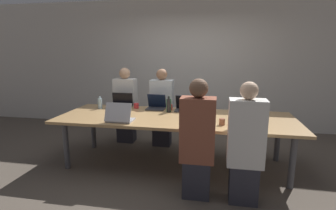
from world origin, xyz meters
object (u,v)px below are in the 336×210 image
(bottle_far_left, at_px, (100,103))
(person_near_midright, at_px, (197,141))
(laptop_near_right, at_px, (243,122))
(laptop_far_center, at_px, (186,106))
(person_far_left, at_px, (126,107))
(laptop_near_midright, at_px, (198,122))
(cup_near_right, at_px, (222,122))
(stapler, at_px, (203,119))
(person_near_right, at_px, (246,146))
(person_far_midleft, at_px, (162,109))
(cup_far_left, at_px, (136,106))
(bottle_far_center, at_px, (169,105))
(laptop_far_left, at_px, (122,103))
(cup_far_midleft, at_px, (170,107))
(laptop_far_midleft, at_px, (156,105))
(laptop_near_left, at_px, (119,116))
(bottle_far_midleft, at_px, (169,105))

(bottle_far_left, xyz_separation_m, person_near_midright, (1.74, -1.14, -0.15))
(laptop_near_right, bearing_deg, laptop_far_center, -43.65)
(person_far_left, distance_m, laptop_near_midright, 1.97)
(laptop_far_center, relative_size, cup_near_right, 4.07)
(stapler, bearing_deg, person_near_right, -43.08)
(person_far_midleft, distance_m, cup_far_left, 0.52)
(laptop_far_center, bearing_deg, bottle_far_center, -148.00)
(bottle_far_center, distance_m, cup_near_right, 1.01)
(laptop_far_left, bearing_deg, person_far_left, 99.19)
(cup_far_midleft, bearing_deg, person_near_right, -49.54)
(laptop_near_right, distance_m, person_near_midright, 0.73)
(bottle_far_center, distance_m, laptop_far_left, 0.91)
(cup_near_right, height_order, stapler, cup_near_right)
(laptop_far_midleft, xyz_separation_m, laptop_near_midright, (0.77, -0.92, -0.01))
(laptop_near_right, bearing_deg, cup_far_midleft, -36.16)
(laptop_far_left, height_order, bottle_far_left, laptop_far_left)
(laptop_near_midright, bearing_deg, laptop_near_right, -171.26)
(laptop_far_center, distance_m, person_far_left, 1.28)
(cup_far_midleft, xyz_separation_m, stapler, (0.58, -0.59, -0.02))
(laptop_far_midleft, height_order, person_near_right, person_near_right)
(person_far_left, distance_m, stapler, 1.82)
(cup_near_right, bearing_deg, laptop_near_midright, -154.93)
(person_far_midleft, height_order, bottle_far_left, person_far_midleft)
(laptop_far_center, height_order, laptop_far_midleft, laptop_far_center)
(cup_far_left, height_order, laptop_near_midright, laptop_near_midright)
(laptop_far_midleft, height_order, cup_near_right, laptop_far_midleft)
(bottle_far_left, bearing_deg, cup_far_midleft, 6.03)
(laptop_near_right, bearing_deg, cup_near_right, -11.98)
(laptop_near_midright, bearing_deg, cup_far_left, -39.14)
(laptop_far_midleft, xyz_separation_m, cup_far_midleft, (0.24, -0.02, -0.03))
(person_far_midleft, distance_m, cup_far_midleft, 0.43)
(bottle_far_center, height_order, cup_near_right, bottle_far_center)
(laptop_near_left, xyz_separation_m, person_far_left, (-0.37, 1.28, -0.15))
(bottle_far_midleft, height_order, laptop_near_left, laptop_near_left)
(person_near_right, bearing_deg, laptop_far_center, -57.05)
(laptop_far_midleft, height_order, bottle_far_midleft, same)
(bottle_far_center, height_order, person_far_left, person_far_left)
(cup_far_left, bearing_deg, bottle_far_left, -167.25)
(cup_far_left, bearing_deg, person_near_midright, -48.25)
(cup_near_right, xyz_separation_m, stapler, (-0.26, 0.16, -0.02))
(person_near_midright, bearing_deg, person_near_right, 178.27)
(person_near_right, bearing_deg, bottle_far_left, -27.04)
(laptop_far_midleft, bearing_deg, person_near_midright, -58.35)
(laptop_far_left, distance_m, stapler, 1.59)
(cup_far_midleft, bearing_deg, laptop_near_right, -36.16)
(person_near_right, relative_size, cup_far_left, 16.26)
(cup_far_midleft, distance_m, cup_near_right, 1.13)
(bottle_far_center, xyz_separation_m, person_far_midleft, (-0.22, 0.53, -0.19))
(stapler, bearing_deg, cup_far_left, 163.31)
(bottle_far_left, height_order, person_near_midright, person_near_midright)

